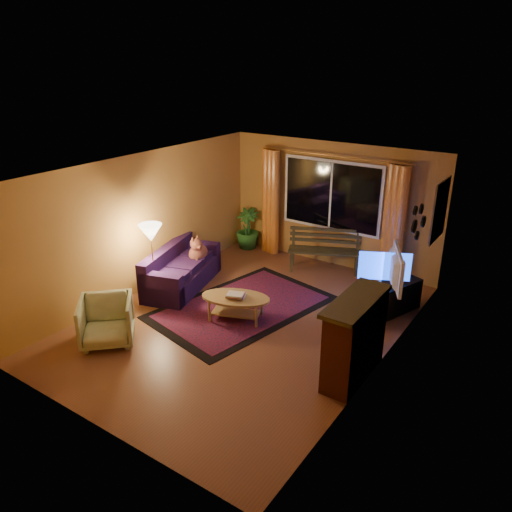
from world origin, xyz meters
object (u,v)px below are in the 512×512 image
Objects in this scene: coffee_table at (236,308)px; tv_console at (387,299)px; sofa at (182,268)px; bench at (324,261)px; armchair at (106,319)px; floor_lamp at (153,263)px.

tv_console is (1.97, 1.58, 0.06)m from coffee_table.
tv_console is at bearing 38.73° from coffee_table.
coffee_table is at bearing -31.99° from sofa.
bench is 0.76× the size of sofa.
armchair is at bearing -114.27° from tv_console.
armchair is 2.04m from coffee_table.
sofa reaches higher than bench.
bench is 1.82× the size of armchair.
armchair is (0.38, -2.09, 0.01)m from sofa.
tv_console is (1.68, -1.00, 0.05)m from bench.
bench is 2.83m from sofa.
floor_lamp is 4.02m from tv_console.
sofa is 3.71m from tv_console.
sofa is 1.46× the size of tv_console.
bench is 1.02× the size of floor_lamp.
bench reaches higher than coffee_table.
armchair reaches higher than tv_console.
armchair is at bearing -73.95° from floor_lamp.
armchair is at bearing -133.68° from bench.
floor_lamp is at bearing -132.90° from tv_console.
floor_lamp reaches higher than sofa.
sofa is at bearing -155.42° from bench.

